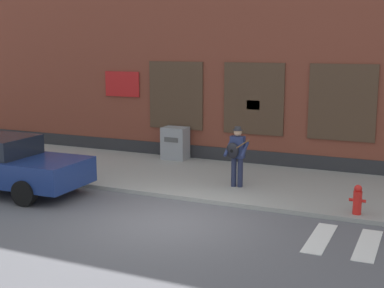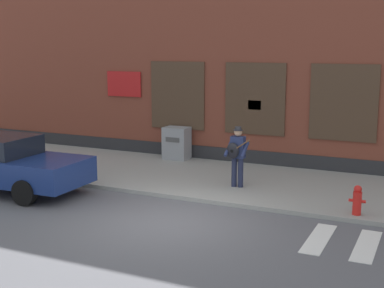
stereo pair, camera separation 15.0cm
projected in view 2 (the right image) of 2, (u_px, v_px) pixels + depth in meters
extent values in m
plane|color=#56565B|center=(167.00, 221.00, 12.23)|extent=(160.00, 160.00, 0.00)
cube|color=gray|center=(229.00, 180.00, 15.72)|extent=(28.00, 4.55, 0.11)
cube|color=brown|center=(274.00, 44.00, 18.80)|extent=(28.00, 4.00, 8.02)
cube|color=#28282B|center=(254.00, 158.00, 17.68)|extent=(28.00, 0.04, 0.55)
cube|color=#473323|center=(177.00, 95.00, 18.48)|extent=(2.03, 0.06, 2.33)
cube|color=black|center=(177.00, 95.00, 18.47)|extent=(1.91, 0.03, 2.21)
cube|color=#473323|center=(255.00, 99.00, 17.31)|extent=(2.03, 0.06, 2.33)
cube|color=black|center=(255.00, 99.00, 17.30)|extent=(1.91, 0.03, 2.21)
cube|color=#473323|center=(343.00, 103.00, 16.14)|extent=(2.03, 0.06, 2.33)
cube|color=black|center=(343.00, 103.00, 16.13)|extent=(1.91, 0.03, 2.21)
cube|color=red|center=(124.00, 84.00, 19.31)|extent=(1.40, 0.04, 0.90)
cube|color=yellow|center=(255.00, 105.00, 17.33)|extent=(0.44, 0.02, 0.30)
cube|color=silver|center=(319.00, 238.00, 11.13)|extent=(0.42, 1.90, 0.01)
cube|color=silver|center=(367.00, 246.00, 10.73)|extent=(0.42, 1.90, 0.01)
cube|color=navy|center=(8.00, 167.00, 14.66)|extent=(4.63, 1.92, 0.68)
cube|color=silver|center=(88.00, 168.00, 14.26)|extent=(0.06, 0.24, 0.12)
cube|color=silver|center=(62.00, 178.00, 13.23)|extent=(0.06, 0.24, 0.12)
cylinder|color=black|center=(68.00, 177.00, 14.97)|extent=(0.66, 0.25, 0.66)
cylinder|color=black|center=(25.00, 193.00, 13.40)|extent=(0.66, 0.25, 0.66)
cylinder|color=#1E233D|center=(241.00, 173.00, 14.71)|extent=(0.15, 0.15, 0.81)
cylinder|color=#1E233D|center=(234.00, 172.00, 14.77)|extent=(0.15, 0.15, 0.81)
cube|color=navy|center=(238.00, 147.00, 14.62)|extent=(0.38, 0.23, 0.60)
sphere|color=tan|center=(238.00, 132.00, 14.54)|extent=(0.22, 0.22, 0.22)
cylinder|color=#333338|center=(238.00, 130.00, 14.53)|extent=(0.27, 0.28, 0.02)
cylinder|color=#333338|center=(238.00, 128.00, 14.52)|extent=(0.18, 0.18, 0.09)
cylinder|color=navy|center=(245.00, 150.00, 14.43)|extent=(0.10, 0.51, 0.39)
cylinder|color=navy|center=(228.00, 148.00, 14.64)|extent=(0.10, 0.51, 0.39)
ellipsoid|color=black|center=(233.00, 151.00, 14.50)|extent=(0.36, 0.13, 0.44)
cylinder|color=black|center=(232.00, 151.00, 14.45)|extent=(0.09, 0.01, 0.09)
cylinder|color=brown|center=(242.00, 145.00, 14.34)|extent=(0.47, 0.04, 0.34)
cube|color=gray|center=(177.00, 143.00, 18.33)|extent=(0.85, 0.61, 1.10)
cube|color=#4C4C4C|center=(172.00, 140.00, 18.02)|extent=(0.51, 0.02, 0.16)
cylinder|color=red|center=(357.00, 203.00, 12.32)|extent=(0.20, 0.20, 0.55)
sphere|color=red|center=(358.00, 189.00, 12.26)|extent=(0.18, 0.18, 0.18)
cylinder|color=red|center=(351.00, 200.00, 12.37)|extent=(0.10, 0.07, 0.07)
cylinder|color=red|center=(363.00, 202.00, 12.25)|extent=(0.10, 0.07, 0.07)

